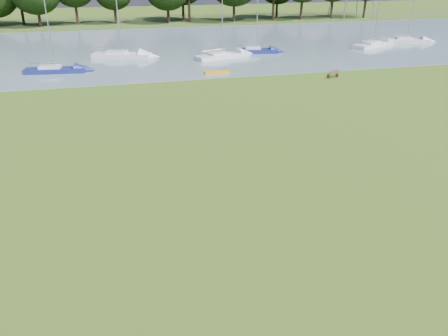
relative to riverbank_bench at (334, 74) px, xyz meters
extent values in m
plane|color=olive|center=(-15.72, -19.38, -0.40)|extent=(220.00, 220.00, 0.00)
cube|color=slate|center=(-15.72, 22.62, -0.40)|extent=(220.00, 40.00, 0.10)
cube|color=#4C6626|center=(-15.72, 52.62, -0.40)|extent=(220.00, 20.00, 0.40)
cube|color=brown|center=(-0.55, -0.10, -0.20)|extent=(0.17, 0.39, 0.40)
cube|color=brown|center=(0.52, 0.21, -0.20)|extent=(0.17, 0.39, 0.40)
cube|color=brown|center=(-0.02, 0.06, 0.00)|extent=(1.35, 0.73, 0.04)
cube|color=brown|center=(0.03, -0.11, 0.20)|extent=(1.25, 0.40, 0.39)
cube|color=orange|center=(-10.75, 4.62, -0.22)|extent=(2.60, 0.62, 0.26)
cylinder|color=black|center=(-38.72, 48.62, 1.69)|extent=(0.49, 0.49, 3.78)
cylinder|color=black|center=(-31.72, 48.62, 1.83)|extent=(0.49, 0.49, 4.06)
cylinder|color=black|center=(-24.72, 48.62, 1.40)|extent=(0.49, 0.49, 3.21)
cylinder|color=black|center=(-17.72, 48.62, 1.54)|extent=(0.49, 0.49, 3.49)
cylinder|color=black|center=(-10.72, 48.62, 1.69)|extent=(0.49, 0.49, 3.78)
cylinder|color=black|center=(-3.72, 48.62, 1.83)|extent=(0.49, 0.49, 4.06)
cylinder|color=black|center=(3.28, 48.62, 1.40)|extent=(0.49, 0.49, 3.21)
cylinder|color=black|center=(10.28, 48.62, 1.54)|extent=(0.49, 0.49, 3.49)
cylinder|color=black|center=(17.28, 48.62, 1.69)|extent=(0.49, 0.49, 3.78)
cylinder|color=black|center=(24.28, 48.62, 1.83)|extent=(0.49, 0.49, 4.06)
cylinder|color=black|center=(31.28, 48.62, 1.40)|extent=(0.49, 0.49, 3.21)
cube|color=silver|center=(-19.80, 15.82, 0.02)|extent=(7.21, 4.08, 0.74)
cube|color=silver|center=(-20.33, 16.00, 0.47)|extent=(2.80, 2.23, 0.48)
cylinder|color=#A5A8AD|center=(-19.80, 15.82, 3.63)|extent=(0.13, 0.13, 6.90)
cube|color=navy|center=(-3.10, 14.70, -0.01)|extent=(5.63, 2.61, 0.69)
cube|color=silver|center=(-3.53, 14.79, 0.41)|extent=(2.11, 1.56, 0.44)
cylinder|color=#A5A8AD|center=(-3.10, 14.70, 3.71)|extent=(0.12, 0.12, 7.14)
cube|color=navy|center=(-26.83, 9.36, -0.02)|extent=(6.25, 2.47, 0.66)
cube|color=silver|center=(-27.31, 9.42, 0.38)|extent=(2.28, 1.60, 0.42)
cylinder|color=#A5A8AD|center=(-26.83, 9.36, 4.46)|extent=(0.11, 0.11, 8.68)
cube|color=silver|center=(14.00, 15.13, -0.01)|extent=(7.33, 4.81, 0.68)
cube|color=silver|center=(13.48, 14.89, 0.40)|extent=(2.93, 2.48, 0.44)
cylinder|color=#A5A8AD|center=(14.00, 15.13, 4.64)|extent=(0.12, 0.12, 9.02)
cube|color=silver|center=(20.77, 17.16, -0.02)|extent=(6.35, 3.62, 0.66)
cube|color=silver|center=(20.30, 17.32, 0.38)|extent=(2.47, 1.97, 0.43)
cylinder|color=#A5A8AD|center=(20.77, 17.16, 3.73)|extent=(0.11, 0.11, 7.22)
cube|color=silver|center=(-8.13, 12.50, -0.02)|extent=(6.97, 3.84, 0.67)
cube|color=silver|center=(-8.64, 12.34, 0.39)|extent=(2.69, 2.12, 0.43)
cylinder|color=#A5A8AD|center=(-8.13, 12.50, 4.30)|extent=(0.11, 0.11, 8.35)
camera|label=1|loc=(-21.55, -38.85, 9.70)|focal=35.00mm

